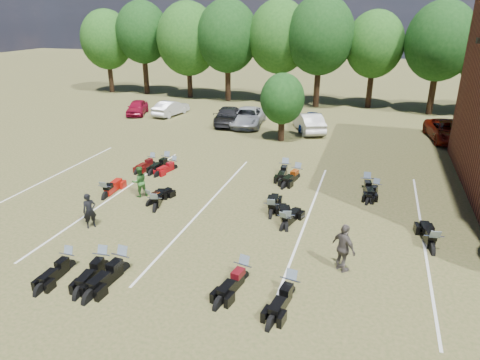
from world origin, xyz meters
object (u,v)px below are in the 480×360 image
at_px(person_black, 90,211).
at_px(person_grey, 344,248).
at_px(person_green, 140,182).
at_px(motorcycle_14, 152,166).
at_px(car_4, 311,121).
at_px(car_0, 137,107).
at_px(motorcycle_7, 106,198).
at_px(motorcycle_3, 123,271).

xyz_separation_m(person_black, person_grey, (10.95, -0.10, 0.15)).
height_order(person_green, motorcycle_14, person_green).
bearing_deg(car_4, motorcycle_14, -123.53).
height_order(car_4, person_green, person_green).
bearing_deg(person_grey, motorcycle_14, 8.44).
distance_m(person_green, motorcycle_14, 4.77).
bearing_deg(person_black, motorcycle_14, 50.13).
relative_size(car_0, motorcycle_14, 1.84).
distance_m(car_4, person_black, 21.01).
bearing_deg(person_grey, person_black, 41.50).
height_order(car_4, motorcycle_7, car_4).
relative_size(person_black, person_grey, 0.84).
bearing_deg(motorcycle_7, motorcycle_14, -94.13).
height_order(car_0, motorcycle_7, car_0).
distance_m(car_4, motorcycle_7, 18.76).
relative_size(motorcycle_7, motorcycle_14, 1.12).
xyz_separation_m(motorcycle_7, motorcycle_14, (-0.09, 5.13, 0.00)).
bearing_deg(motorcycle_14, person_green, -61.40).
relative_size(person_black, motorcycle_3, 0.63).
bearing_deg(motorcycle_14, car_0, 131.06).
distance_m(car_4, motorcycle_3, 22.85).
height_order(person_grey, motorcycle_14, person_grey).
height_order(motorcycle_3, motorcycle_14, motorcycle_3).
bearing_deg(car_4, motorcycle_7, -114.49).
relative_size(car_4, person_black, 2.47).
relative_size(person_green, motorcycle_3, 0.65).
bearing_deg(person_black, person_green, 35.19).
bearing_deg(motorcycle_3, motorcycle_7, 133.03).
bearing_deg(motorcycle_3, person_grey, 22.41).
distance_m(car_0, car_4, 16.22).
bearing_deg(motorcycle_14, motorcycle_3, -59.48).
relative_size(motorcycle_3, motorcycle_7, 1.08).
relative_size(car_0, car_4, 0.97).
xyz_separation_m(car_0, person_black, (9.57, -20.38, 0.15)).
bearing_deg(motorcycle_7, person_black, 108.18).
bearing_deg(motorcycle_3, car_0, 123.26).
relative_size(car_0, person_green, 2.35).
distance_m(car_0, person_green, 19.42).
distance_m(person_grey, motorcycle_14, 14.80).
distance_m(person_grey, motorcycle_3, 8.18).
bearing_deg(motorcycle_3, person_black, 144.89).
relative_size(person_grey, motorcycle_3, 0.75).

